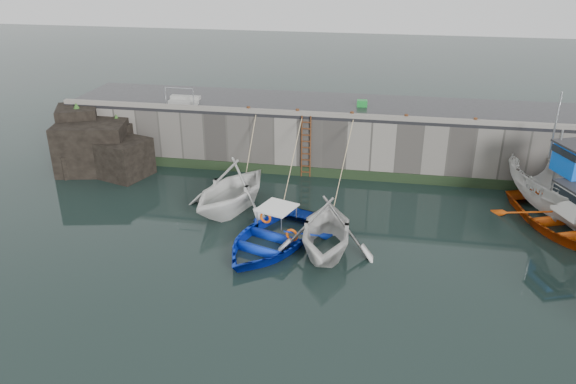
% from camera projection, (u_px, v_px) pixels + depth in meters
% --- Properties ---
extents(ground, '(120.00, 120.00, 0.00)m').
position_uv_depth(ground, '(319.00, 287.00, 19.52)').
color(ground, black).
rests_on(ground, ground).
extents(quay_back, '(30.00, 5.00, 3.00)m').
position_uv_depth(quay_back, '(350.00, 135.00, 30.14)').
color(quay_back, slate).
rests_on(quay_back, ground).
extents(road_back, '(30.00, 5.00, 0.16)m').
position_uv_depth(road_back, '(351.00, 106.00, 29.50)').
color(road_back, black).
rests_on(road_back, quay_back).
extents(kerb_back, '(30.00, 0.30, 0.20)m').
position_uv_depth(kerb_back, '(348.00, 116.00, 27.31)').
color(kerb_back, slate).
rests_on(kerb_back, road_back).
extents(algae_back, '(30.00, 0.08, 0.50)m').
position_uv_depth(algae_back, '(345.00, 174.00, 28.37)').
color(algae_back, black).
rests_on(algae_back, ground).
extents(rock_outcrop, '(5.85, 4.24, 3.41)m').
position_uv_depth(rock_outcrop, '(97.00, 146.00, 29.31)').
color(rock_outcrop, black).
rests_on(rock_outcrop, ground).
extents(ladder, '(0.51, 0.08, 3.20)m').
position_uv_depth(ladder, '(306.00, 147.00, 28.11)').
color(ladder, '#3F1E0F').
rests_on(ladder, ground).
extents(boat_near_white, '(5.71, 6.14, 2.64)m').
position_uv_depth(boat_near_white, '(232.00, 209.00, 25.23)').
color(boat_near_white, silver).
rests_on(boat_near_white, ground).
extents(boat_near_white_rope, '(0.04, 3.28, 3.10)m').
position_uv_depth(boat_near_white_rope, '(251.00, 180.00, 28.37)').
color(boat_near_white_rope, tan).
rests_on(boat_near_white_rope, ground).
extents(boat_near_blue, '(5.48, 6.44, 1.13)m').
position_uv_depth(boat_near_blue, '(271.00, 244.00, 22.30)').
color(boat_near_blue, '#0C2FC2').
rests_on(boat_near_blue, ground).
extents(boat_near_blue_rope, '(0.04, 5.49, 3.10)m').
position_uv_depth(boat_near_blue_rope, '(292.00, 194.00, 26.71)').
color(boat_near_blue_rope, tan).
rests_on(boat_near_blue_rope, ground).
extents(boat_near_blacktrim, '(4.33, 4.94, 2.49)m').
position_uv_depth(boat_near_blacktrim, '(325.00, 251.00, 21.85)').
color(boat_near_blacktrim, silver).
rests_on(boat_near_blacktrim, ground).
extents(boat_near_blacktrim_rope, '(0.04, 5.58, 3.10)m').
position_uv_depth(boat_near_blacktrim_rope, '(338.00, 198.00, 26.31)').
color(boat_near_blacktrim_rope, tan).
rests_on(boat_near_blacktrim_rope, ground).
extents(boat_far_white, '(4.73, 7.14, 5.58)m').
position_uv_depth(boat_far_white, '(561.00, 193.00, 24.17)').
color(boat_far_white, silver).
rests_on(boat_far_white, ground).
extents(boat_far_orange, '(6.47, 7.45, 4.29)m').
position_uv_depth(boat_far_orange, '(565.00, 220.00, 23.33)').
color(boat_far_orange, '#DD4D0B').
rests_on(boat_far_orange, ground).
extents(fish_crate, '(0.56, 0.44, 0.33)m').
position_uv_depth(fish_crate, '(362.00, 103.00, 29.15)').
color(fish_crate, '#167C2B').
rests_on(fish_crate, road_back).
extents(railing, '(1.60, 1.05, 1.00)m').
position_uv_depth(railing, '(184.00, 100.00, 29.69)').
color(railing, '#A5A8AD').
rests_on(railing, road_back).
extents(bollard_a, '(0.18, 0.18, 0.28)m').
position_uv_depth(bollard_a, '(248.00, 109.00, 28.21)').
color(bollard_a, '#3F1E0F').
rests_on(bollard_a, road_back).
extents(bollard_b, '(0.18, 0.18, 0.28)m').
position_uv_depth(bollard_b, '(297.00, 112.00, 27.80)').
color(bollard_b, '#3F1E0F').
rests_on(bollard_b, road_back).
extents(bollard_c, '(0.18, 0.18, 0.28)m').
position_uv_depth(bollard_c, '(352.00, 114.00, 27.35)').
color(bollard_c, '#3F1E0F').
rests_on(bollard_c, road_back).
extents(bollard_d, '(0.18, 0.18, 0.28)m').
position_uv_depth(bollard_d, '(406.00, 117.00, 26.93)').
color(bollard_d, '#3F1E0F').
rests_on(bollard_d, road_back).
extents(bollard_e, '(0.18, 0.18, 0.28)m').
position_uv_depth(bollard_e, '(475.00, 121.00, 26.40)').
color(bollard_e, '#3F1E0F').
rests_on(bollard_e, road_back).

